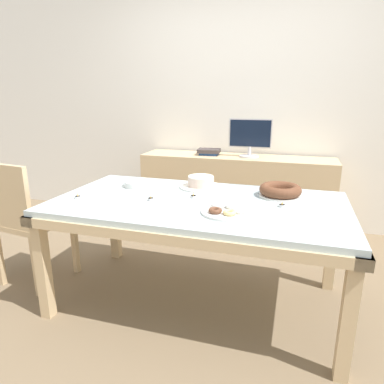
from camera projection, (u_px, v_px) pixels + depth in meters
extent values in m
plane|color=#7A664C|center=(198.00, 300.00, 2.39)|extent=(12.00, 12.00, 0.00)
cube|color=white|center=(243.00, 104.00, 3.62)|extent=(8.00, 0.10, 2.60)
cube|color=silver|center=(198.00, 203.00, 2.20)|extent=(1.85, 0.99, 0.04)
cube|color=#D1B284|center=(173.00, 238.00, 1.78)|extent=(1.88, 0.08, 0.06)
cube|color=#D1B284|center=(215.00, 192.00, 2.64)|extent=(1.88, 0.08, 0.06)
cube|color=#D1B284|center=(78.00, 199.00, 2.46)|extent=(0.08, 1.02, 0.06)
cube|color=#D1B284|center=(349.00, 225.00, 1.96)|extent=(0.08, 1.02, 0.06)
cube|color=#D1B284|center=(43.00, 269.00, 2.14)|extent=(0.07, 0.07, 0.67)
cube|color=#D1B284|center=(348.00, 321.00, 1.64)|extent=(0.07, 0.07, 0.67)
cube|color=#D1B284|center=(115.00, 221.00, 2.96)|extent=(0.07, 0.07, 0.67)
cube|color=#D1B284|center=(332.00, 246.00, 2.46)|extent=(0.07, 0.07, 0.67)
cube|color=#D1B284|center=(34.00, 221.00, 2.56)|extent=(0.47, 0.47, 0.04)
cube|color=#D1B284|center=(7.00, 197.00, 2.33)|extent=(0.40, 0.09, 0.45)
cube|color=#D1B284|center=(75.00, 246.00, 2.72)|extent=(0.04, 0.04, 0.45)
cube|color=#D1B284|center=(40.00, 238.00, 2.87)|extent=(0.04, 0.04, 0.45)
cube|color=#D1B284|center=(36.00, 267.00, 2.39)|extent=(0.04, 0.04, 0.45)
cube|color=#D1B284|center=(235.00, 193.00, 3.59)|extent=(1.95, 0.44, 0.78)
cylinder|color=silver|center=(249.00, 156.00, 3.45)|extent=(0.20, 0.20, 0.02)
cylinder|color=silver|center=(249.00, 151.00, 3.43)|extent=(0.04, 0.04, 0.09)
cube|color=silver|center=(250.00, 133.00, 3.39)|extent=(0.42, 0.02, 0.28)
cube|color=black|center=(250.00, 133.00, 3.37)|extent=(0.40, 0.00, 0.26)
cube|color=#23478C|center=(209.00, 154.00, 3.56)|extent=(0.19, 0.15, 0.02)
cube|color=#3F3838|center=(209.00, 151.00, 3.56)|extent=(0.24, 0.20, 0.04)
cylinder|color=white|center=(201.00, 187.00, 2.50)|extent=(0.31, 0.31, 0.01)
cylinder|color=beige|center=(201.00, 181.00, 2.49)|extent=(0.19, 0.19, 0.07)
cylinder|color=white|center=(201.00, 176.00, 2.48)|extent=(0.18, 0.18, 0.01)
cylinder|color=white|center=(280.00, 196.00, 2.28)|extent=(0.27, 0.27, 0.01)
torus|color=brown|center=(280.00, 190.00, 2.27)|extent=(0.28, 0.28, 0.07)
cylinder|color=white|center=(228.00, 212.00, 1.96)|extent=(0.31, 0.31, 0.01)
torus|color=white|center=(239.00, 211.00, 1.92)|extent=(0.07, 0.07, 0.02)
torus|color=white|center=(231.00, 206.00, 2.01)|extent=(0.07, 0.07, 0.03)
torus|color=white|center=(218.00, 205.00, 2.01)|extent=(0.08, 0.08, 0.03)
torus|color=brown|center=(215.00, 210.00, 1.92)|extent=(0.08, 0.08, 0.03)
torus|color=#EAD184|center=(230.00, 213.00, 1.89)|extent=(0.08, 0.08, 0.02)
cylinder|color=white|center=(138.00, 185.00, 2.55)|extent=(0.21, 0.21, 0.01)
cylinder|color=white|center=(138.00, 184.00, 2.54)|extent=(0.21, 0.21, 0.01)
cylinder|color=white|center=(138.00, 183.00, 2.54)|extent=(0.21, 0.21, 0.01)
cylinder|color=white|center=(138.00, 182.00, 2.54)|extent=(0.21, 0.21, 0.01)
cylinder|color=silver|center=(193.00, 197.00, 2.25)|extent=(0.04, 0.04, 0.02)
cylinder|color=white|center=(193.00, 196.00, 2.25)|extent=(0.03, 0.03, 0.00)
cone|color=#F9B74C|center=(193.00, 194.00, 2.24)|extent=(0.01, 0.01, 0.02)
cylinder|color=silver|center=(78.00, 197.00, 2.24)|extent=(0.04, 0.04, 0.02)
cylinder|color=white|center=(78.00, 196.00, 2.24)|extent=(0.03, 0.03, 0.00)
cone|color=#F9B74C|center=(77.00, 194.00, 2.23)|extent=(0.01, 0.01, 0.02)
cylinder|color=silver|center=(151.00, 199.00, 2.20)|extent=(0.04, 0.04, 0.02)
cylinder|color=white|center=(151.00, 198.00, 2.19)|extent=(0.03, 0.03, 0.00)
cone|color=#F9B74C|center=(151.00, 196.00, 2.19)|extent=(0.01, 0.01, 0.02)
cylinder|color=silver|center=(282.00, 206.00, 2.07)|extent=(0.04, 0.04, 0.02)
cylinder|color=white|center=(282.00, 205.00, 2.06)|extent=(0.03, 0.03, 0.00)
cone|color=#F9B74C|center=(282.00, 203.00, 2.06)|extent=(0.01, 0.01, 0.02)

